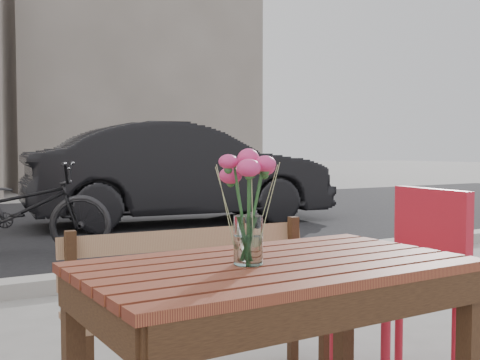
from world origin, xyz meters
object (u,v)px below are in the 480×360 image
object	(u,v)px
parked_car	(180,173)
main_vase	(248,193)
red_chair	(409,277)
bicycle	(19,209)
main_table	(275,300)

from	to	relation	value
parked_car	main_vase	bearing A→B (deg)	163.78
main_vase	red_chair	bearing A→B (deg)	17.58
parked_car	bicycle	size ratio (longest dim) A/B	2.41
red_chair	main_vase	distance (m)	1.17
red_chair	parked_car	distance (m)	6.49
bicycle	main_table	bearing A→B (deg)	-157.64
red_chair	bicycle	world-z (taller)	bicycle
main_table	main_vase	xyz separation A→B (m)	(-0.10, -0.00, 0.34)
main_vase	bicycle	size ratio (longest dim) A/B	0.19
main_table	bicycle	xyz separation A→B (m)	(0.10, 4.83, -0.14)
main_table	bicycle	world-z (taller)	bicycle
main_vase	parked_car	size ratio (longest dim) A/B	0.08
red_chair	bicycle	size ratio (longest dim) A/B	0.50
main_table	bicycle	bearing A→B (deg)	87.70
parked_car	red_chair	bearing A→B (deg)	171.09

